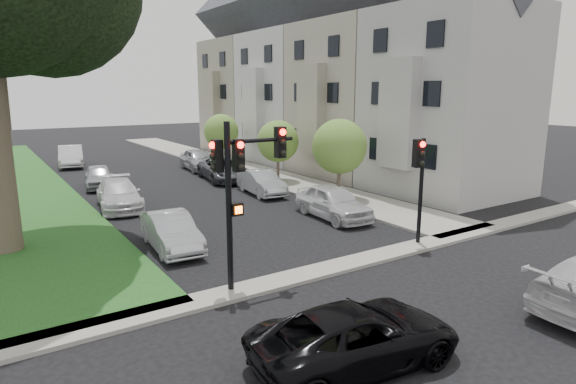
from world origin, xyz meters
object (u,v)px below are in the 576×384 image
car_parked_3 (198,159)px  car_parked_7 (99,176)px  car_parked_0 (333,202)px  traffic_signal_secondary (420,172)px  small_tree_a (339,147)px  car_cross_near (356,336)px  car_parked_9 (71,156)px  traffic_signal_main (240,176)px  car_parked_1 (262,183)px  car_parked_6 (119,194)px  car_parked_5 (171,232)px  small_tree_b (278,141)px  small_tree_c (221,132)px  car_parked_2 (224,170)px

car_parked_3 → car_parked_7: 7.90m
car_parked_0 → traffic_signal_secondary: bearing=-84.4°
small_tree_a → traffic_signal_secondary: (-2.37, -7.43, -0.04)m
car_cross_near → car_parked_9: car_parked_9 is taller
traffic_signal_main → car_parked_9: traffic_signal_main is taller
small_tree_a → car_parked_1: 4.86m
small_tree_a → car_parked_9: size_ratio=0.90×
traffic_signal_secondary → car_parked_6: size_ratio=0.85×
car_parked_0 → car_parked_7: size_ratio=1.12×
car_parked_6 → car_parked_9: car_parked_9 is taller
car_parked_5 → car_parked_0: bearing=5.5°
car_parked_0 → car_parked_5: size_ratio=1.10×
car_cross_near → car_parked_1: (6.83, 15.64, 0.02)m
small_tree_b → car_parked_1: bearing=-136.9°
small_tree_a → car_parked_7: small_tree_a is taller
traffic_signal_secondary → car_parked_1: (-0.25, 10.90, -2.12)m
car_parked_7 → car_parked_3: bearing=30.3°
traffic_signal_secondary → car_parked_5: (-7.70, 4.65, -2.13)m
small_tree_c → car_parked_2: 6.34m
small_tree_b → car_parked_6: bearing=-172.3°
traffic_signal_secondary → car_parked_9: size_ratio=0.85×
traffic_signal_main → car_parked_5: size_ratio=1.22×
small_tree_b → car_parked_1: small_tree_b is taller
car_parked_6 → car_parked_3: bearing=56.3°
traffic_signal_main → car_parked_6: traffic_signal_main is taller
small_tree_b → car_parked_9: size_ratio=0.82×
car_parked_5 → car_parked_7: bearing=92.8°
traffic_signal_main → car_cross_near: size_ratio=1.05×
car_parked_9 → traffic_signal_main: bearing=-80.6°
car_parked_9 → car_parked_6: bearing=-82.1°
traffic_signal_main → car_parked_2: (7.10, 15.78, -2.66)m
car_parked_2 → small_tree_b: bearing=-35.9°
small_tree_b → car_parked_2: small_tree_b is taller
traffic_signal_secondary → car_parked_1: bearing=91.3°
traffic_signal_main → car_parked_1: (7.00, 10.86, -2.70)m
traffic_signal_main → car_parked_6: 12.26m
small_tree_b → traffic_signal_main: bearing=-125.8°
car_cross_near → car_parked_6: 16.75m
traffic_signal_main → small_tree_b: bearing=54.2°
small_tree_c → car_cross_near: 27.79m
traffic_signal_main → small_tree_c: bearing=65.7°
car_parked_9 → car_cross_near: bearing=-80.3°
small_tree_b → car_parked_3: small_tree_b is taller
car_parked_2 → car_parked_9: bearing=130.2°
car_parked_1 → car_parked_2: (0.10, 4.92, 0.04)m
traffic_signal_secondary → small_tree_c: bearing=83.7°
traffic_signal_main → car_parked_3: 21.93m
small_tree_a → car_parked_5: bearing=-164.6°
car_parked_3 → car_parked_5: 17.70m
car_parked_5 → car_parked_9: (0.44, 22.69, 0.12)m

